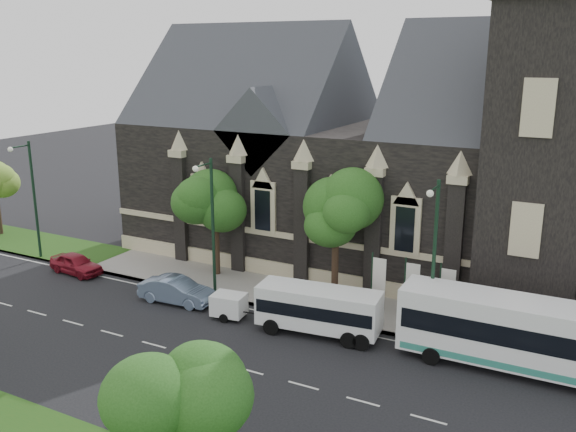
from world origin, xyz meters
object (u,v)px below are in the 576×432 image
Objects in this scene: banner_flag_left at (376,279)px; sedan at (177,290)px; street_lamp_mid at (211,220)px; car_far_red at (76,264)px; box_trailer at (229,305)px; shuttle_bus at (319,308)px; street_lamp_near at (433,253)px; tree_walk_right at (341,210)px; tree_walk_left at (219,196)px; banner_flag_center at (410,285)px; street_lamp_far at (32,194)px; tree_park_east at (181,393)px; tour_coach at (530,336)px; banner_flag_right at (444,291)px.

banner_flag_left is 12.46m from sedan.
street_lamp_mid is 2.12× the size of car_far_red.
box_trailer is (-7.61, -4.16, -1.54)m from banner_flag_left.
shuttle_bus reaches higher than box_trailer.
street_lamp_near and street_lamp_mid have the same top height.
tree_walk_right is at bearing 151.94° from street_lamp_near.
tree_walk_left reaches higher than car_far_red.
street_lamp_mid is at bearing -171.18° from banner_flag_center.
tree_walk_right is 1.95× the size of banner_flag_left.
street_lamp_mid is 1.00× the size of street_lamp_far.
banner_flag_left is at bearing -76.95° from car_far_red.
tree_park_east is at bearing -145.34° from sedan.
shuttle_bus is at bearing -1.41° from box_trailer.
tree_walk_left is 0.61× the size of tour_coach.
street_lamp_far is at bearing 169.60° from shuttle_bus.
tree_park_east is 0.70× the size of street_lamp_near.
tree_park_east is 30.90m from street_lamp_far.
street_lamp_far is (-30.00, 0.00, 0.00)m from street_lamp_near.
tour_coach is (19.18, -0.89, -3.11)m from street_lamp_mid.
sedan is (14.50, -1.82, -4.31)m from street_lamp_far.
tree_walk_left is at bearing 14.26° from street_lamp_far.
box_trailer is at bearing -40.03° from street_lamp_mid.
street_lamp_far reaches higher than sedan.
shuttle_bus is (24.27, -1.69, -3.57)m from street_lamp_far.
banner_flag_center is (12.29, 1.91, -2.73)m from street_lamp_mid.
tree_park_east is 18.91m from banner_flag_right.
tree_walk_right is at bearing 0.06° from tree_walk_left.
banner_flag_left is at bearing 4.15° from street_lamp_far.
car_far_red is at bearing -173.10° from banner_flag_center.
tree_walk_right is 1.10× the size of shuttle_bus.
banner_flag_right is at bearing 81.44° from street_lamp_near.
street_lamp_far is at bearing -171.14° from tree_walk_right.
banner_flag_center is 7.45m from tour_coach.
tree_walk_right is 23.50m from street_lamp_far.
street_lamp_far is 6.65m from car_far_red.
banner_flag_left is 8.81m from box_trailer.
banner_flag_right is (0.29, 1.91, -2.73)m from street_lamp_near.
banner_flag_right is (30.29, 1.91, -2.73)m from street_lamp_far.
street_lamp_mid is 14.67m from banner_flag_right.
banner_flag_right is at bearing 7.60° from street_lamp_mid.
tour_coach reaches higher than car_far_red.
street_lamp_mid reaches higher than tour_coach.
tree_walk_right is 6.90m from shuttle_bus.
banner_flag_center is 0.32× the size of tour_coach.
tree_park_east is at bearing -58.21° from street_lamp_mid.
banner_flag_right is 1.41× the size of box_trailer.
banner_flag_left reaches higher than sedan.
banner_flag_left is at bearing -29.10° from tree_walk_right.
car_far_red is (-18.29, -4.54, -5.09)m from tree_walk_right.
street_lamp_far is at bearing 177.86° from tour_coach.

